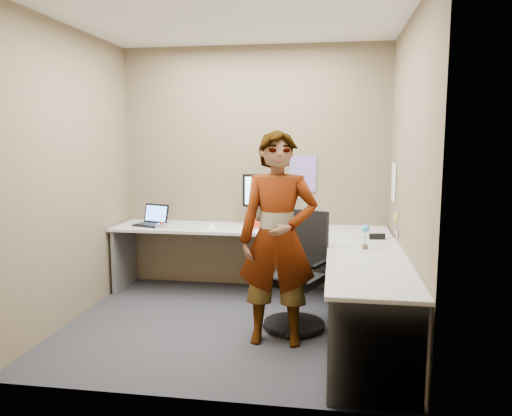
% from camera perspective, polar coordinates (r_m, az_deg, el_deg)
% --- Properties ---
extents(ground, '(3.00, 3.00, 0.00)m').
position_cam_1_polar(ground, '(4.67, -2.83, -13.26)').
color(ground, '#27272C').
rests_on(ground, ground).
extents(wall_back, '(3.00, 0.00, 3.00)m').
position_cam_1_polar(wall_back, '(5.64, -0.24, 4.56)').
color(wall_back, brown).
rests_on(wall_back, ground).
extents(wall_right, '(0.00, 2.70, 2.70)m').
position_cam_1_polar(wall_right, '(4.31, 16.99, 3.10)').
color(wall_right, brown).
rests_on(wall_right, ground).
extents(wall_left, '(0.00, 2.70, 2.70)m').
position_cam_1_polar(wall_left, '(4.89, -20.45, 3.50)').
color(wall_left, brown).
rests_on(wall_left, ground).
extents(ceiling, '(3.00, 3.00, 0.00)m').
position_cam_1_polar(ceiling, '(4.46, -3.09, 21.06)').
color(ceiling, white).
rests_on(ceiling, wall_back).
extents(desk, '(2.98, 2.58, 0.73)m').
position_cam_1_polar(desk, '(4.79, 3.21, -5.31)').
color(desk, silver).
rests_on(desk, ground).
extents(paper_ream, '(0.37, 0.29, 0.07)m').
position_cam_1_polar(paper_ream, '(5.47, 1.21, -1.74)').
color(paper_ream, red).
rests_on(paper_ream, desk).
extents(monitor, '(0.53, 0.19, 0.50)m').
position_cam_1_polar(monitor, '(5.44, 1.25, 1.72)').
color(monitor, black).
rests_on(monitor, paper_ream).
extents(laptop, '(0.38, 0.35, 0.23)m').
position_cam_1_polar(laptop, '(5.66, -11.71, -1.34)').
color(laptop, black).
rests_on(laptop, desk).
extents(trackball_mouse, '(0.12, 0.08, 0.07)m').
position_cam_1_polar(trackball_mouse, '(5.46, -10.71, -1.99)').
color(trackball_mouse, '#B7B7BC').
rests_on(trackball_mouse, desk).
extents(origami, '(0.10, 0.10, 0.06)m').
position_cam_1_polar(origami, '(5.37, -5.15, -2.00)').
color(origami, white).
rests_on(origami, desk).
extents(stapler, '(0.15, 0.06, 0.05)m').
position_cam_1_polar(stapler, '(4.91, 13.67, -3.18)').
color(stapler, black).
rests_on(stapler, desk).
extents(flower, '(0.07, 0.07, 0.22)m').
position_cam_1_polar(flower, '(4.45, 12.39, -2.79)').
color(flower, brown).
rests_on(flower, desk).
extents(calendar_purple, '(0.30, 0.01, 0.40)m').
position_cam_1_polar(calendar_purple, '(5.57, 5.35, 3.96)').
color(calendar_purple, '#846BB7').
rests_on(calendar_purple, wall_back).
extents(calendar_white, '(0.01, 0.28, 0.38)m').
position_cam_1_polar(calendar_white, '(5.21, 15.46, 2.87)').
color(calendar_white, white).
rests_on(calendar_white, wall_right).
extents(sticky_note_a, '(0.01, 0.07, 0.07)m').
position_cam_1_polar(sticky_note_a, '(4.90, 15.79, -1.00)').
color(sticky_note_a, '#F2E059').
rests_on(sticky_note_a, wall_right).
extents(sticky_note_b, '(0.01, 0.07, 0.07)m').
position_cam_1_polar(sticky_note_b, '(4.97, 15.66, -2.39)').
color(sticky_note_b, pink).
rests_on(sticky_note_b, wall_right).
extents(sticky_note_c, '(0.01, 0.07, 0.07)m').
position_cam_1_polar(sticky_note_c, '(4.86, 15.82, -2.88)').
color(sticky_note_c, pink).
rests_on(sticky_note_c, wall_right).
extents(sticky_note_d, '(0.01, 0.07, 0.07)m').
position_cam_1_polar(sticky_note_d, '(5.05, 15.58, -1.07)').
color(sticky_note_d, '#F2E059').
rests_on(sticky_note_d, wall_right).
extents(office_chair, '(0.60, 0.60, 1.03)m').
position_cam_1_polar(office_chair, '(4.52, 4.79, -8.34)').
color(office_chair, black).
rests_on(office_chair, ground).
extents(person, '(0.66, 0.44, 1.75)m').
position_cam_1_polar(person, '(4.07, 2.51, -3.56)').
color(person, '#999399').
rests_on(person, ground).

